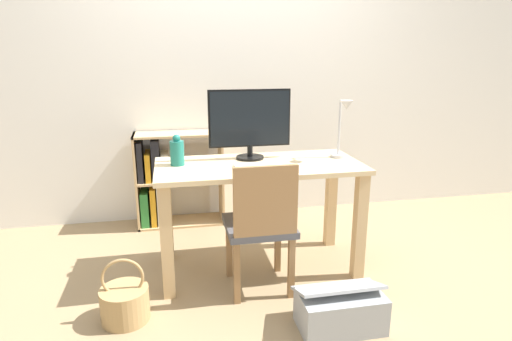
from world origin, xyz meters
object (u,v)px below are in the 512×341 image
object	(u,v)px
monitor	(250,121)
desk_lamp	(343,123)
keyboard	(262,166)
vase	(177,152)
bookshelf	(164,181)
chair	(261,223)
basket	(125,303)
storage_box	(340,309)

from	to	relation	value
monitor	desk_lamp	size ratio (longest dim) A/B	1.38
keyboard	vase	world-z (taller)	vase
keyboard	bookshelf	xyz separation A→B (m)	(-0.62, 1.01, -0.36)
vase	monitor	bearing A→B (deg)	9.69
desk_lamp	bookshelf	bearing A→B (deg)	142.75
keyboard	desk_lamp	xyz separation A→B (m)	(0.56, 0.11, 0.23)
desk_lamp	chair	size ratio (longest dim) A/B	0.48
monitor	desk_lamp	distance (m)	0.61
monitor	basket	size ratio (longest dim) A/B	1.49
desk_lamp	basket	size ratio (longest dim) A/B	1.08
chair	bookshelf	size ratio (longest dim) A/B	1.06
desk_lamp	chair	bearing A→B (deg)	-153.00
monitor	bookshelf	xyz separation A→B (m)	(-0.58, 0.76, -0.60)
desk_lamp	storage_box	bearing A→B (deg)	-110.25
vase	bookshelf	world-z (taller)	vase
monitor	keyboard	world-z (taller)	monitor
chair	basket	world-z (taller)	chair
keyboard	chair	xyz separation A→B (m)	(-0.05, -0.20, -0.29)
storage_box	basket	bearing A→B (deg)	165.24
bookshelf	storage_box	world-z (taller)	bookshelf
bookshelf	vase	bearing A→B (deg)	-82.77
vase	basket	size ratio (longest dim) A/B	0.54
keyboard	basket	world-z (taller)	keyboard
bookshelf	desk_lamp	bearing A→B (deg)	-37.25
monitor	basket	bearing A→B (deg)	-143.88
desk_lamp	chair	world-z (taller)	desk_lamp
chair	basket	distance (m)	0.87
vase	chair	world-z (taller)	vase
desk_lamp	bookshelf	xyz separation A→B (m)	(-1.18, 0.89, -0.59)
keyboard	bookshelf	bearing A→B (deg)	121.43
storage_box	monitor	bearing A→B (deg)	109.73
vase	basket	distance (m)	0.93
desk_lamp	storage_box	world-z (taller)	desk_lamp
keyboard	desk_lamp	distance (m)	0.62
vase	desk_lamp	world-z (taller)	desk_lamp
keyboard	chair	world-z (taller)	chair
monitor	desk_lamp	xyz separation A→B (m)	(0.59, -0.14, -0.01)
keyboard	basket	bearing A→B (deg)	-158.07
bookshelf	basket	distance (m)	1.39
chair	basket	xyz separation A→B (m)	(-0.78, -0.14, -0.34)
keyboard	chair	bearing A→B (deg)	-104.17
basket	storage_box	distance (m)	1.16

